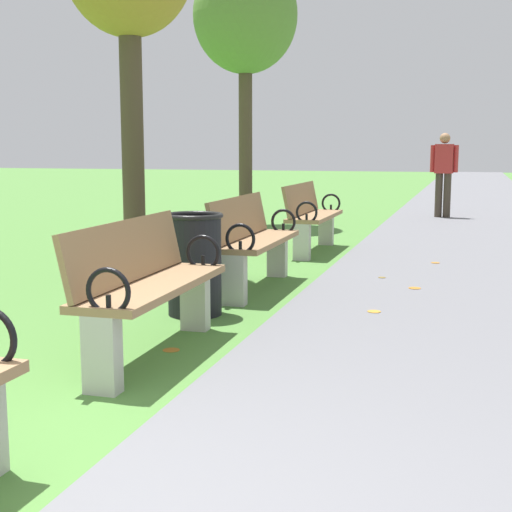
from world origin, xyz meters
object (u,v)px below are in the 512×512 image
Objects in this scene: park_bench_2 at (147,284)px; trash_bin at (195,264)px; tree_3 at (245,18)px; pedestrian_walking at (444,170)px; park_bench_3 at (253,240)px; park_bench_4 at (311,215)px.

park_bench_2 is 1.91× the size of trash_bin.
tree_3 is 2.83× the size of pedestrian_walking.
park_bench_4 is (0.00, 2.65, 0.00)m from park_bench_3.
tree_3 is 5.45× the size of trash_bin.
pedestrian_walking is (3.29, 2.30, -2.61)m from tree_3.
tree_3 is at bearing 108.07° from park_bench_3.
tree_3 is (-1.82, 2.92, 3.06)m from park_bench_4.
trash_bin is (-0.15, -3.81, -0.06)m from park_bench_4.
pedestrian_walking is at bearing 81.81° from park_bench_2.
park_bench_2 is 1.00× the size of park_bench_4.
trash_bin is at bearing -92.21° from park_bench_4.
pedestrian_walking is at bearing 74.22° from park_bench_4.
pedestrian_walking reaches higher than park_bench_2.
park_bench_2 reaches higher than trash_bin.
park_bench_2 is 2.38m from park_bench_3.
tree_3 is at bearing 102.87° from park_bench_2.
park_bench_3 is 1.00× the size of park_bench_4.
park_bench_4 is 5.45m from pedestrian_walking.
park_bench_3 reaches higher than trash_bin.
pedestrian_walking is 1.93× the size of trash_bin.
tree_3 reaches higher than trash_bin.
tree_3 reaches higher than pedestrian_walking.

